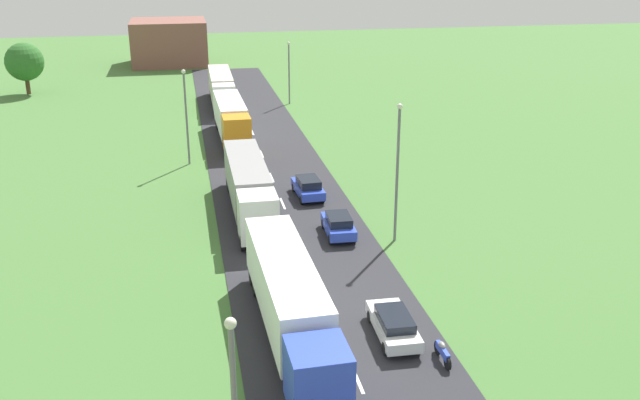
{
  "coord_description": "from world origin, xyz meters",
  "views": [
    {
      "loc": [
        -6.79,
        -13.49,
        18.32
      ],
      "look_at": [
        1.52,
        28.35,
        2.6
      ],
      "focal_mm": 39.55,
      "sensor_mm": 36.0,
      "label": 1
    }
  ],
  "objects": [
    {
      "name": "road",
      "position": [
        0.0,
        24.5,
        0.03
      ],
      "size": [
        10.0,
        140.0,
        0.06
      ],
      "primitive_type": "cube",
      "color": "#2B2B30",
      "rests_on": "ground"
    },
    {
      "name": "truck_third",
      "position": [
        -2.23,
        53.44,
        2.2
      ],
      "size": [
        2.64,
        13.02,
        3.71
      ],
      "color": "orange",
      "rests_on": "road"
    },
    {
      "name": "truck_lead",
      "position": [
        -2.35,
        16.23,
        2.17
      ],
      "size": [
        2.83,
        14.59,
        3.68
      ],
      "color": "blue",
      "rests_on": "road"
    },
    {
      "name": "lamppost_third",
      "position": [
        -6.52,
        46.46,
        4.6
      ],
      "size": [
        0.36,
        0.36,
        8.25
      ],
      "color": "slate",
      "rests_on": "ground"
    },
    {
      "name": "distant_building",
      "position": [
        -8.15,
        101.17,
        3.39
      ],
      "size": [
        11.44,
        11.15,
        6.77
      ],
      "primitive_type": "cube",
      "color": "brown",
      "rests_on": "ground"
    },
    {
      "name": "motorcycle_courier",
      "position": [
        4.2,
        12.85,
        0.54
      ],
      "size": [
        0.28,
        1.94,
        0.91
      ],
      "color": "black",
      "rests_on": "road"
    },
    {
      "name": "lamppost_fourth",
      "position": [
        5.83,
        68.79,
        4.12
      ],
      "size": [
        0.36,
        0.36,
        7.31
      ],
      "color": "slate",
      "rests_on": "ground"
    },
    {
      "name": "truck_second",
      "position": [
        -2.58,
        33.52,
        2.13
      ],
      "size": [
        2.52,
        14.0,
        3.56
      ],
      "color": "white",
      "rests_on": "road"
    },
    {
      "name": "car_second",
      "position": [
        2.59,
        15.32,
        0.78
      ],
      "size": [
        1.87,
        4.49,
        1.35
      ],
      "color": "white",
      "rests_on": "road"
    },
    {
      "name": "tree_birch",
      "position": [
        -25.86,
        80.8,
        4.07
      ],
      "size": [
        4.74,
        4.74,
        6.45
      ],
      "color": "#513823",
      "rests_on": "ground"
    },
    {
      "name": "lamppost_second",
      "position": [
        6.19,
        26.89,
        5.01
      ],
      "size": [
        0.36,
        0.36,
        9.05
      ],
      "color": "slate",
      "rests_on": "ground"
    },
    {
      "name": "car_third",
      "position": [
        2.74,
        28.24,
        0.83
      ],
      "size": [
        1.9,
        4.01,
        1.48
      ],
      "color": "blue",
      "rests_on": "road"
    },
    {
      "name": "lane_marking_centre",
      "position": [
        0.0,
        23.55,
        0.07
      ],
      "size": [
        0.16,
        124.62,
        0.01
      ],
      "color": "white",
      "rests_on": "road"
    },
    {
      "name": "car_fourth",
      "position": [
        2.11,
        35.95,
        0.86
      ],
      "size": [
        1.97,
        4.27,
        1.54
      ],
      "color": "blue",
      "rests_on": "road"
    },
    {
      "name": "truck_fourth",
      "position": [
        -2.16,
        69.45,
        2.17
      ],
      "size": [
        2.69,
        14.32,
        3.64
      ],
      "color": "white",
      "rests_on": "road"
    }
  ]
}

